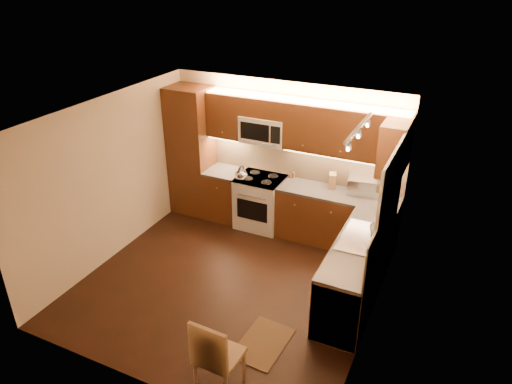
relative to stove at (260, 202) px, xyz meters
The scene contains 37 objects.
floor 1.76m from the stove, 79.85° to the right, with size 4.00×4.00×0.01m, color black.
ceiling 2.66m from the stove, 79.85° to the right, with size 4.00×4.00×0.01m, color beige.
wall_back 0.91m from the stove, 47.29° to the left, with size 4.00×0.01×2.50m, color beige.
wall_front 3.77m from the stove, 85.33° to the right, with size 4.00×0.01×2.50m, color beige.
wall_left 2.51m from the stove, 135.42° to the right, with size 0.01×4.00×2.50m, color beige.
wall_right 2.95m from the stove, 36.06° to the right, with size 0.01×4.00×2.50m, color beige.
pantry 1.52m from the stove, behind, with size 0.70×0.60×2.30m, color #45200E.
base_cab_back_left 0.69m from the stove, behind, with size 0.62×0.60×0.86m, color #45200E.
counter_back_left 0.81m from the stove, behind, with size 0.62×0.60×0.04m, color #373432.
base_cab_back_right 1.34m from the stove, ahead, with size 1.92×0.60×0.86m, color #45200E.
counter_back_right 1.40m from the stove, ahead, with size 1.92×0.60×0.04m, color #373432.
base_cab_right 2.37m from the stove, 32.52° to the right, with size 0.60×2.00×0.86m, color #45200E.
counter_right 2.41m from the stove, 32.52° to the right, with size 0.60×2.00×0.04m, color #373432.
dishwasher 2.81m from the stove, 44.64° to the right, with size 0.58×0.60×0.84m, color silver.
backsplash_back 1.03m from the stove, 25.86° to the left, with size 3.30×0.02×0.60m, color tan.
backsplash_right 2.72m from the stove, 29.11° to the right, with size 0.02×2.00×0.60m, color tan.
upper_cab_back_left 1.58m from the stove, 167.74° to the left, with size 0.62×0.35×0.75m, color #45200E.
upper_cab_back_right 1.95m from the stove, ahead, with size 1.92×0.35×0.75m, color #45200E.
upper_cab_bridge 1.64m from the stove, 90.00° to the left, with size 0.76×0.35×0.31m, color #45200E.
upper_cab_right_corner 2.57m from the stove, ahead, with size 0.35×0.50×0.75m, color #45200E.
stove is the anchor object (origin of this frame).
microwave 1.27m from the stove, 90.00° to the left, with size 0.76×0.38×0.44m, color silver, non-canonical shape.
window_frame 2.79m from the stove, 26.21° to the right, with size 0.03×1.44×1.24m, color silver.
window_blinds 2.77m from the stove, 26.41° to the right, with size 0.02×1.36×1.16m, color silver.
sink 2.35m from the stove, 29.36° to the right, with size 0.52×0.86×0.15m, color silver, non-canonical shape.
faucet 2.52m from the stove, 27.30° to the right, with size 0.20×0.04×0.30m, color silver, non-canonical shape.
track_light_bar 3.01m from the stove, 34.57° to the right, with size 0.04×1.20×0.03m, color silver.
kettle 0.67m from the stove, 142.13° to the right, with size 0.21×0.21×0.24m, color silver, non-canonical shape.
toaster_oven 1.77m from the stove, ahead, with size 0.44×0.33×0.26m, color silver.
knife_block 1.32m from the stove, ahead, with size 0.11×0.18×0.24m, color olive.
spice_jar_a 0.70m from the stove, 30.09° to the left, with size 0.04×0.04×0.09m, color silver.
spice_jar_b 0.70m from the stove, 28.49° to the left, with size 0.05×0.05×0.09m, color brown.
spice_jar_c 0.70m from the stove, 28.57° to the left, with size 0.04×0.04×0.09m, color silver.
spice_jar_d 0.74m from the stove, 28.28° to the left, with size 0.05×0.05×0.10m, color brown.
soap_bottle 2.31m from the stove, 21.88° to the right, with size 0.08×0.08×0.17m, color #B3B3B7.
rug 2.89m from the stove, 64.40° to the right, with size 0.53×0.79×0.01m, color black.
dining_chair 3.54m from the stove, 72.16° to the right, with size 0.44×0.44×1.00m, color olive, non-canonical shape.
Camera 1 is at (2.72, -4.89, 4.25)m, focal length 33.37 mm.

